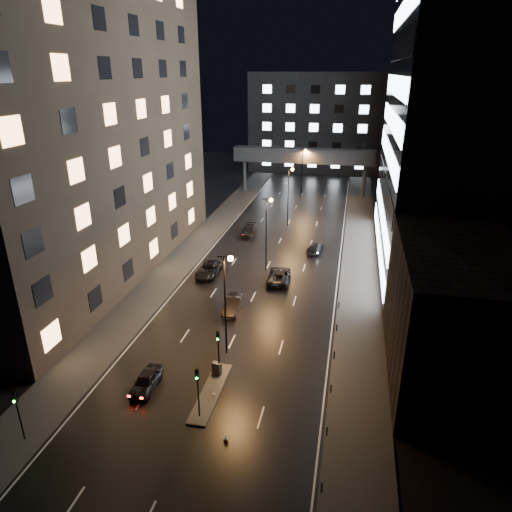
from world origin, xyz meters
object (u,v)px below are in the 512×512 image
object	(u,v)px
car_toward_b	(315,248)
car_toward_a	(279,275)
car_away_a	(146,381)
car_away_b	(233,304)
car_away_c	(209,270)
car_away_d	(249,231)
utility_cabinet	(217,368)

from	to	relation	value
car_toward_b	car_toward_a	bearing A→B (deg)	79.94
car_away_a	car_away_b	world-z (taller)	car_away_b
car_away_a	car_toward_a	distance (m)	24.72
car_away_c	car_toward_a	bearing A→B (deg)	0.73
car_away_d	utility_cabinet	bearing A→B (deg)	-87.43
car_away_a	car_toward_a	world-z (taller)	car_toward_a
car_toward_b	utility_cabinet	xyz separation A→B (m)	(-5.83, -31.70, 0.02)
car_away_a	car_toward_b	distance (m)	36.50
car_away_a	car_away_c	world-z (taller)	car_away_c
car_away_a	car_away_c	distance (m)	23.55
car_toward_b	car_away_d	bearing A→B (deg)	-17.21
car_away_a	car_away_d	xyz separation A→B (m)	(-0.12, 40.04, 0.03)
car_away_d	car_toward_b	xyz separation A→B (m)	(11.32, -5.30, -0.07)
car_away_d	car_away_c	bearing A→B (deg)	-101.90
car_toward_a	car_toward_b	distance (m)	11.79
car_toward_a	car_toward_b	xyz separation A→B (m)	(3.63, 11.21, -0.13)
car_away_c	car_away_a	bearing A→B (deg)	-85.05
car_toward_a	utility_cabinet	distance (m)	20.60
car_away_b	car_toward_a	bearing A→B (deg)	64.41
car_away_a	car_away_b	xyz separation A→B (m)	(3.78, 14.71, 0.07)
car_toward_a	utility_cabinet	world-z (taller)	car_toward_a
car_away_d	car_toward_b	bearing A→B (deg)	-30.95
car_away_c	car_toward_b	bearing A→B (deg)	41.17
car_away_b	car_toward_b	bearing A→B (deg)	67.39
car_away_a	car_toward_a	size ratio (longest dim) A/B	0.73
car_toward_b	utility_cabinet	bearing A→B (deg)	87.44
car_away_c	car_away_d	xyz separation A→B (m)	(1.75, 16.56, -0.02)
car_away_b	utility_cabinet	size ratio (longest dim) A/B	4.36
car_toward_a	car_away_a	bearing A→B (deg)	68.72
car_away_d	car_toward_a	xyz separation A→B (m)	(7.70, -16.51, 0.06)
car_away_d	car_away_b	bearing A→B (deg)	-87.13
car_away_b	car_toward_b	size ratio (longest dim) A/B	1.02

